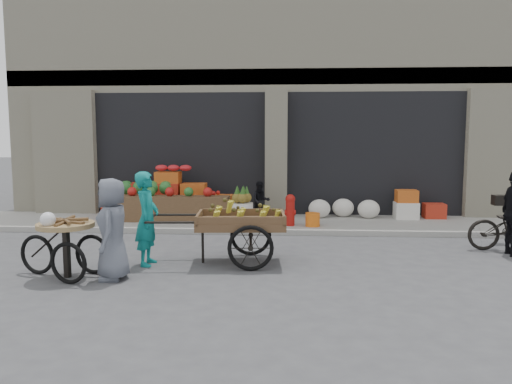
# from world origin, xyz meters

# --- Properties ---
(ground) EXTENTS (80.00, 80.00, 0.00)m
(ground) POSITION_xyz_m (0.00, 0.00, 0.00)
(ground) COLOR #424244
(ground) RESTS_ON ground
(sidewalk) EXTENTS (18.00, 2.20, 0.12)m
(sidewalk) POSITION_xyz_m (0.00, 4.10, 0.06)
(sidewalk) COLOR gray
(sidewalk) RESTS_ON ground
(building) EXTENTS (14.00, 6.45, 7.00)m
(building) POSITION_xyz_m (0.00, 8.03, 3.37)
(building) COLOR beige
(building) RESTS_ON ground
(fruit_display) EXTENTS (3.10, 1.12, 1.24)m
(fruit_display) POSITION_xyz_m (-2.48, 4.38, 0.67)
(fruit_display) COLOR #B12A18
(fruit_display) RESTS_ON sidewalk
(pineapple_bin) EXTENTS (0.52, 0.52, 0.50)m
(pineapple_bin) POSITION_xyz_m (-0.75, 3.60, 0.37)
(pineapple_bin) COLOR silver
(pineapple_bin) RESTS_ON sidewalk
(fire_hydrant) EXTENTS (0.22, 0.22, 0.71)m
(fire_hydrant) POSITION_xyz_m (0.35, 3.55, 0.50)
(fire_hydrant) COLOR #A5140F
(fire_hydrant) RESTS_ON sidewalk
(orange_bucket) EXTENTS (0.32, 0.32, 0.30)m
(orange_bucket) POSITION_xyz_m (0.85, 3.50, 0.27)
(orange_bucket) COLOR orange
(orange_bucket) RESTS_ON sidewalk
(right_bay_goods) EXTENTS (3.35, 0.60, 0.70)m
(right_bay_goods) POSITION_xyz_m (2.61, 4.70, 0.41)
(right_bay_goods) COLOR silver
(right_bay_goods) RESTS_ON sidewalk
(seated_person) EXTENTS (0.51, 0.43, 0.93)m
(seated_person) POSITION_xyz_m (-0.35, 4.20, 0.58)
(seated_person) COLOR black
(seated_person) RESTS_ON sidewalk
(banana_cart) EXTENTS (2.55, 1.19, 1.04)m
(banana_cart) POSITION_xyz_m (-0.54, 0.66, 0.76)
(banana_cart) COLOR brown
(banana_cart) RESTS_ON ground
(vendor_woman) EXTENTS (0.37, 0.57, 1.55)m
(vendor_woman) POSITION_xyz_m (-2.02, 0.45, 0.78)
(vendor_woman) COLOR #107B78
(vendor_woman) RESTS_ON ground
(tricycle_cart) EXTENTS (1.46, 1.02, 0.95)m
(tricycle_cart) POSITION_xyz_m (-3.03, -0.37, 0.57)
(tricycle_cart) COLOR #9E7F51
(tricycle_cart) RESTS_ON ground
(vendor_grey) EXTENTS (0.59, 0.81, 1.51)m
(vendor_grey) POSITION_xyz_m (-2.30, -0.41, 0.76)
(vendor_grey) COLOR slate
(vendor_grey) RESTS_ON ground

